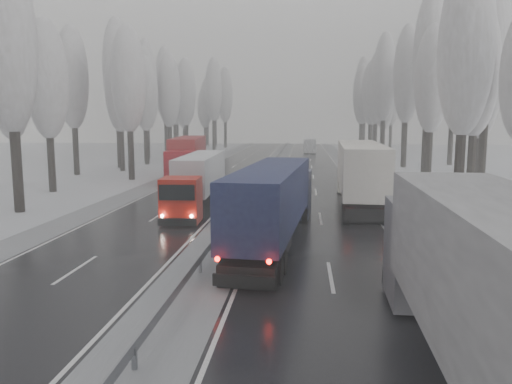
% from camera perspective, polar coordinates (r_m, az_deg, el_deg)
% --- Properties ---
extents(carriageway_right, '(7.50, 200.00, 0.03)m').
position_cam_1_polar(carriageway_right, '(37.80, 7.08, -1.28)').
color(carriageway_right, black).
rests_on(carriageway_right, ground).
extents(carriageway_left, '(7.50, 200.00, 0.03)m').
position_cam_1_polar(carriageway_left, '(38.92, -8.57, -1.04)').
color(carriageway_left, black).
rests_on(carriageway_left, ground).
extents(median_slush, '(3.00, 200.00, 0.04)m').
position_cam_1_polar(median_slush, '(38.01, -0.86, -1.16)').
color(median_slush, '#93969A').
rests_on(median_slush, ground).
extents(shoulder_right, '(2.40, 200.00, 0.04)m').
position_cam_1_polar(shoulder_right, '(38.28, 14.50, -1.35)').
color(shoulder_right, '#93969A').
rests_on(shoulder_right, ground).
extents(shoulder_left, '(2.40, 200.00, 0.04)m').
position_cam_1_polar(shoulder_left, '(40.40, -15.40, -0.90)').
color(shoulder_left, '#93969A').
rests_on(shoulder_left, ground).
extents(median_guardrail, '(0.12, 200.00, 0.76)m').
position_cam_1_polar(median_guardrail, '(37.91, -0.87, -0.30)').
color(median_guardrail, slate).
rests_on(median_guardrail, ground).
extents(tree_18, '(3.60, 3.60, 16.58)m').
position_cam_1_polar(tree_18, '(36.16, 22.88, 14.74)').
color(tree_18, black).
rests_on(tree_18, ground).
extents(tree_20, '(3.60, 3.60, 15.71)m').
position_cam_1_polar(tree_20, '(44.82, 23.91, 12.56)').
color(tree_20, black).
rests_on(tree_20, ground).
extents(tree_21, '(3.60, 3.60, 18.62)m').
position_cam_1_polar(tree_21, '(49.49, 25.06, 14.17)').
color(tree_21, black).
rests_on(tree_21, ground).
extents(tree_22, '(3.60, 3.60, 15.86)m').
position_cam_1_polar(tree_22, '(54.60, 19.51, 11.96)').
color(tree_22, black).
rests_on(tree_22, ground).
extents(tree_23, '(3.60, 3.60, 13.55)m').
position_cam_1_polar(tree_23, '(60.10, 24.42, 9.90)').
color(tree_23, black).
rests_on(tree_23, ground).
extents(tree_24, '(3.60, 3.60, 20.49)m').
position_cam_1_polar(tree_24, '(60.33, 19.20, 14.38)').
color(tree_24, black).
rests_on(tree_24, ground).
extents(tree_25, '(3.60, 3.60, 19.44)m').
position_cam_1_polar(tree_25, '(65.97, 24.33, 12.96)').
color(tree_25, black).
rests_on(tree_25, ground).
extents(tree_26, '(3.60, 3.60, 18.78)m').
position_cam_1_polar(tree_26, '(70.12, 16.87, 12.65)').
color(tree_26, black).
rests_on(tree_26, ground).
extents(tree_27, '(3.60, 3.60, 17.62)m').
position_cam_1_polar(tree_27, '(75.61, 21.66, 11.51)').
color(tree_27, black).
rests_on(tree_27, ground).
extents(tree_28, '(3.60, 3.60, 19.62)m').
position_cam_1_polar(tree_28, '(80.44, 14.48, 12.49)').
color(tree_28, black).
rests_on(tree_28, ground).
extents(tree_29, '(3.60, 3.60, 18.11)m').
position_cam_1_polar(tree_29, '(85.70, 19.00, 11.38)').
color(tree_29, black).
rests_on(tree_29, ground).
extents(tree_30, '(3.60, 3.60, 17.86)m').
position_cam_1_polar(tree_30, '(90.02, 13.61, 11.31)').
color(tree_30, black).
rests_on(tree_30, ground).
extents(tree_31, '(3.60, 3.60, 18.58)m').
position_cam_1_polar(tree_31, '(94.97, 16.88, 11.29)').
color(tree_31, black).
rests_on(tree_31, ground).
extents(tree_32, '(3.60, 3.60, 17.33)m').
position_cam_1_polar(tree_32, '(97.44, 13.01, 10.87)').
color(tree_32, black).
rests_on(tree_32, ground).
extents(tree_33, '(3.60, 3.60, 14.33)m').
position_cam_1_polar(tree_33, '(101.76, 14.46, 9.61)').
color(tree_33, black).
rests_on(tree_33, ground).
extents(tree_34, '(3.60, 3.60, 17.63)m').
position_cam_1_polar(tree_34, '(104.39, 12.00, 10.81)').
color(tree_34, black).
rests_on(tree_34, ground).
extents(tree_35, '(3.60, 3.60, 18.25)m').
position_cam_1_polar(tree_35, '(109.75, 16.63, 10.72)').
color(tree_35, black).
rests_on(tree_35, ground).
extents(tree_36, '(3.60, 3.60, 20.23)m').
position_cam_1_polar(tree_36, '(114.39, 12.12, 11.38)').
color(tree_36, black).
rests_on(tree_36, ground).
extents(tree_37, '(3.60, 3.60, 16.37)m').
position_cam_1_polar(tree_37, '(119.21, 15.25, 9.96)').
color(tree_37, black).
rests_on(tree_37, ground).
extents(tree_38, '(3.60, 3.60, 17.97)m').
position_cam_1_polar(tree_38, '(124.99, 12.32, 10.43)').
color(tree_38, black).
rests_on(tree_38, ground).
extents(tree_39, '(3.60, 3.60, 16.19)m').
position_cam_1_polar(tree_39, '(129.27, 13.35, 9.81)').
color(tree_39, black).
rests_on(tree_39, ground).
extents(tree_58, '(3.60, 3.60, 17.21)m').
position_cam_1_polar(tree_58, '(37.53, -26.42, 14.89)').
color(tree_58, black).
rests_on(tree_58, ground).
extents(tree_60, '(3.60, 3.60, 14.84)m').
position_cam_1_polar(tree_60, '(47.01, -22.81, 11.70)').
color(tree_60, black).
rests_on(tree_60, ground).
extents(tree_61, '(3.60, 3.60, 13.95)m').
position_cam_1_polar(tree_61, '(53.29, -26.29, 10.38)').
color(tree_61, black).
rests_on(tree_61, ground).
extents(tree_62, '(3.60, 3.60, 16.04)m').
position_cam_1_polar(tree_62, '(54.27, -14.37, 12.32)').
color(tree_62, black).
rests_on(tree_62, ground).
extents(tree_63, '(3.60, 3.60, 16.88)m').
position_cam_1_polar(tree_63, '(61.01, -20.26, 12.09)').
color(tree_63, black).
rests_on(tree_63, ground).
extents(tree_64, '(3.60, 3.60, 15.42)m').
position_cam_1_polar(tree_64, '(64.14, -15.32, 11.24)').
color(tree_64, black).
rests_on(tree_64, ground).
extents(tree_65, '(3.60, 3.60, 19.48)m').
position_cam_1_polar(tree_65, '(68.70, -15.63, 13.17)').
color(tree_65, black).
rests_on(tree_65, ground).
extents(tree_66, '(3.60, 3.60, 15.23)m').
position_cam_1_polar(tree_66, '(73.20, -12.54, 10.81)').
color(tree_66, black).
rests_on(tree_66, ground).
extents(tree_67, '(3.60, 3.60, 17.09)m').
position_cam_1_polar(tree_67, '(77.49, -12.64, 11.53)').
color(tree_67, black).
rests_on(tree_67, ground).
extents(tree_68, '(3.60, 3.60, 16.65)m').
position_cam_1_polar(tree_68, '(79.28, -9.93, 11.32)').
color(tree_68, black).
rests_on(tree_68, ground).
extents(tree_69, '(3.60, 3.60, 19.35)m').
position_cam_1_polar(tree_69, '(84.59, -12.47, 12.21)').
color(tree_69, black).
rests_on(tree_69, ground).
extents(tree_70, '(3.60, 3.60, 17.09)m').
position_cam_1_polar(tree_70, '(88.99, -8.04, 11.18)').
color(tree_70, black).
rests_on(tree_70, ground).
extents(tree_71, '(3.60, 3.60, 19.61)m').
position_cam_1_polar(tree_71, '(94.14, -10.36, 11.93)').
color(tree_71, black).
rests_on(tree_71, ground).
extents(tree_72, '(3.60, 3.60, 15.11)m').
position_cam_1_polar(tree_72, '(98.62, -8.24, 10.13)').
color(tree_72, black).
rests_on(tree_72, ground).
extents(tree_73, '(3.60, 3.60, 17.22)m').
position_cam_1_polar(tree_73, '(103.25, -9.31, 10.76)').
color(tree_73, black).
rests_on(tree_73, ground).
extents(tree_74, '(3.60, 3.60, 19.68)m').
position_cam_1_polar(tree_74, '(108.52, -4.89, 11.53)').
color(tree_74, black).
rests_on(tree_74, ground).
extents(tree_75, '(3.60, 3.60, 18.60)m').
position_cam_1_polar(tree_75, '(114.33, -9.11, 10.94)').
color(tree_75, black).
rests_on(tree_75, ground).
extents(tree_76, '(3.60, 3.60, 18.55)m').
position_cam_1_polar(tree_76, '(117.56, -3.56, 10.93)').
color(tree_76, black).
rests_on(tree_76, ground).
extents(tree_77, '(3.60, 3.60, 14.32)m').
position_cam_1_polar(tree_77, '(122.38, -5.89, 9.53)').
color(tree_77, black).
rests_on(tree_77, ground).
extents(tree_78, '(3.60, 3.60, 19.55)m').
position_cam_1_polar(tree_78, '(124.66, -4.71, 11.05)').
color(tree_78, black).
rests_on(tree_78, ground).
extents(tree_79, '(3.60, 3.60, 17.07)m').
position_cam_1_polar(tree_79, '(129.02, -5.61, 10.24)').
color(tree_79, black).
rests_on(tree_79, ground).
extents(truck_grey_tarp, '(3.31, 17.83, 4.55)m').
position_cam_1_polar(truck_grey_tarp, '(11.22, 27.05, -10.89)').
color(truck_grey_tarp, '#56555B').
rests_on(truck_grey_tarp, ground).
extents(truck_blue_box, '(3.82, 15.69, 3.99)m').
position_cam_1_polar(truck_blue_box, '(24.82, 2.20, -0.73)').
color(truck_blue_box, '#1A2242').
rests_on(truck_blue_box, ground).
extents(truck_cream_box, '(3.62, 17.90, 4.56)m').
position_cam_1_polar(truck_cream_box, '(37.10, 11.73, 2.56)').
color(truck_cream_box, beige).
rests_on(truck_cream_box, ground).
extents(box_truck_distant, '(2.53, 7.47, 2.76)m').
position_cam_1_polar(box_truck_distant, '(97.17, 6.21, 5.27)').
color(box_truck_distant, '#AFB0B6').
rests_on(box_truck_distant, ground).
extents(truck_red_white, '(2.91, 14.36, 3.66)m').
position_cam_1_polar(truck_red_white, '(36.52, -6.54, 1.76)').
color(truck_red_white, red).
rests_on(truck_red_white, ground).
extents(truck_red_red, '(4.72, 17.28, 4.40)m').
position_cam_1_polar(truck_red_red, '(54.03, -7.81, 4.24)').
color(truck_red_red, '#A10911').
rests_on(truck_red_red, ground).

